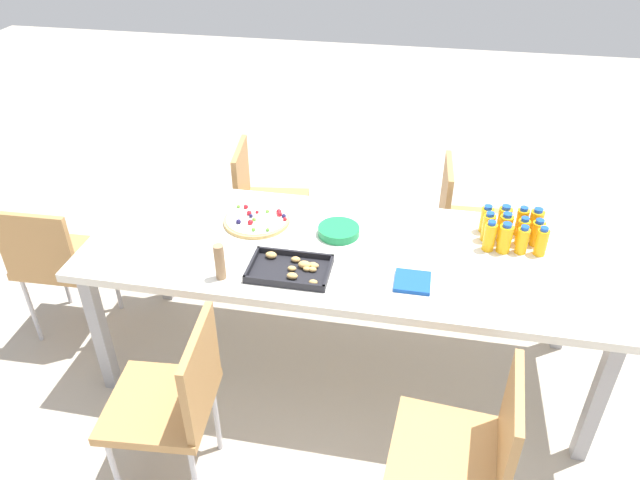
% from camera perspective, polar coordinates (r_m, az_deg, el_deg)
% --- Properties ---
extents(ground_plane, '(12.00, 12.00, 0.00)m').
position_cam_1_polar(ground_plane, '(3.20, 2.20, -11.72)').
color(ground_plane, '#B2A899').
extents(party_table, '(2.39, 0.87, 0.74)m').
position_cam_1_polar(party_table, '(2.76, 2.50, -1.76)').
color(party_table, silver).
rests_on(party_table, ground_plane).
extents(chair_end, '(0.41, 0.41, 0.83)m').
position_cam_1_polar(chair_end, '(3.35, -23.99, -1.59)').
color(chair_end, '#B7844C').
rests_on(chair_end, ground_plane).
extents(chair_far_left, '(0.43, 0.43, 0.83)m').
position_cam_1_polar(chair_far_left, '(2.28, 13.99, -18.72)').
color(chair_far_left, '#B7844C').
rests_on(chair_far_left, ground_plane).
extents(chair_near_left, '(0.42, 0.42, 0.83)m').
position_cam_1_polar(chair_near_left, '(3.48, 13.60, 1.98)').
color(chair_near_left, '#B7844C').
rests_on(chair_near_left, ground_plane).
extents(chair_near_right, '(0.45, 0.45, 0.83)m').
position_cam_1_polar(chair_near_right, '(3.60, -5.55, 3.94)').
color(chair_near_right, '#B7844C').
rests_on(chair_near_right, ground_plane).
extents(chair_far_right, '(0.43, 0.43, 0.83)m').
position_cam_1_polar(chair_far_right, '(2.43, -13.67, -14.39)').
color(chair_far_right, '#B7844C').
rests_on(chair_far_right, ground_plane).
extents(juice_bottle_0, '(0.06, 0.06, 0.15)m').
position_cam_1_polar(juice_bottle_0, '(2.94, 19.92, 1.52)').
color(juice_bottle_0, '#FAAB14').
rests_on(juice_bottle_0, party_table).
extents(juice_bottle_1, '(0.05, 0.05, 0.15)m').
position_cam_1_polar(juice_bottle_1, '(2.93, 18.71, 1.66)').
color(juice_bottle_1, '#FAAD14').
rests_on(juice_bottle_1, party_table).
extents(juice_bottle_2, '(0.06, 0.06, 0.15)m').
position_cam_1_polar(juice_bottle_2, '(2.92, 17.18, 1.80)').
color(juice_bottle_2, '#FAAE14').
rests_on(juice_bottle_2, party_table).
extents(juice_bottle_3, '(0.06, 0.06, 0.14)m').
position_cam_1_polar(juice_bottle_3, '(2.91, 15.61, 1.91)').
color(juice_bottle_3, '#FAAC14').
rests_on(juice_bottle_3, party_table).
extents(juice_bottle_4, '(0.06, 0.06, 0.13)m').
position_cam_1_polar(juice_bottle_4, '(2.88, 20.07, 0.63)').
color(juice_bottle_4, '#F8AB14').
rests_on(juice_bottle_4, party_table).
extents(juice_bottle_5, '(0.05, 0.05, 0.14)m').
position_cam_1_polar(juice_bottle_5, '(2.86, 18.80, 0.75)').
color(juice_bottle_5, '#F9AE14').
rests_on(juice_bottle_5, party_table).
extents(juice_bottle_6, '(0.06, 0.06, 0.15)m').
position_cam_1_polar(juice_bottle_6, '(2.85, 17.27, 1.07)').
color(juice_bottle_6, '#FAAE14').
rests_on(juice_bottle_6, party_table).
extents(juice_bottle_7, '(0.06, 0.06, 0.15)m').
position_cam_1_polar(juice_bottle_7, '(2.84, 15.78, 1.18)').
color(juice_bottle_7, '#FAAE14').
rests_on(juice_bottle_7, party_table).
extents(juice_bottle_8, '(0.05, 0.05, 0.14)m').
position_cam_1_polar(juice_bottle_8, '(2.82, 20.42, -0.16)').
color(juice_bottle_8, '#F9AC14').
rests_on(juice_bottle_8, party_table).
extents(juice_bottle_9, '(0.05, 0.05, 0.14)m').
position_cam_1_polar(juice_bottle_9, '(2.80, 18.78, -0.02)').
color(juice_bottle_9, '#FAAF14').
rests_on(juice_bottle_9, party_table).
extents(juice_bottle_10, '(0.06, 0.06, 0.15)m').
position_cam_1_polar(juice_bottle_10, '(2.78, 17.25, 0.16)').
color(juice_bottle_10, '#F9AE14').
rests_on(juice_bottle_10, party_table).
extents(juice_bottle_11, '(0.05, 0.05, 0.15)m').
position_cam_1_polar(juice_bottle_11, '(2.78, 15.91, 0.33)').
color(juice_bottle_11, '#F9AB14').
rests_on(juice_bottle_11, party_table).
extents(fruit_pizza, '(0.32, 0.32, 0.05)m').
position_cam_1_polar(fruit_pizza, '(2.92, -6.04, 1.95)').
color(fruit_pizza, tan).
rests_on(fruit_pizza, party_table).
extents(snack_tray, '(0.35, 0.23, 0.04)m').
position_cam_1_polar(snack_tray, '(2.57, -2.75, -2.80)').
color(snack_tray, black).
rests_on(snack_tray, party_table).
extents(plate_stack, '(0.20, 0.20, 0.04)m').
position_cam_1_polar(plate_stack, '(2.80, 1.80, 0.88)').
color(plate_stack, '#1E8C4C').
rests_on(plate_stack, party_table).
extents(napkin_stack, '(0.15, 0.15, 0.02)m').
position_cam_1_polar(napkin_stack, '(2.53, 8.83, -3.95)').
color(napkin_stack, '#194CA5').
rests_on(napkin_stack, party_table).
extents(cardboard_tube, '(0.04, 0.04, 0.16)m').
position_cam_1_polar(cardboard_tube, '(2.52, -9.57, -2.07)').
color(cardboard_tube, '#9E7A56').
rests_on(cardboard_tube, party_table).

